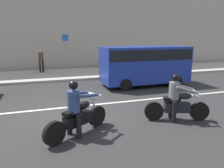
{
  "coord_description": "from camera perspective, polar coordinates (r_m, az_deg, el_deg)",
  "views": [
    {
      "loc": [
        -0.62,
        -7.05,
        2.72
      ],
      "look_at": [
        1.55,
        -0.23,
        1.09
      ],
      "focal_mm": 33.49,
      "sensor_mm": 36.0,
      "label": 1
    }
  ],
  "objects": [
    {
      "name": "lane_marking_stripe",
      "position": [
        8.4,
        -15.12,
        -6.46
      ],
      "size": [
        18.0,
        0.14,
        0.01
      ],
      "primitive_type": "cube",
      "color": "silver",
      "rests_on": "ground_plane"
    },
    {
      "name": "motorcycle_with_rider_gray",
      "position": [
        7.16,
        17.28,
        -4.62
      ],
      "size": [
        2.05,
        0.91,
        1.57
      ],
      "color": "black",
      "rests_on": "ground_plane"
    },
    {
      "name": "building_facade",
      "position": [
        18.56,
        -16.52,
        18.46
      ],
      "size": [
        40.0,
        1.4,
        9.37
      ],
      "primitive_type": "cube",
      "color": "#A89E8E",
      "rests_on": "ground_plane"
    },
    {
      "name": "street_sign_post",
      "position": [
        15.65,
        -12.55,
        9.15
      ],
      "size": [
        0.44,
        0.08,
        2.73
      ],
      "color": "gray",
      "rests_on": "sidewalk_slab"
    },
    {
      "name": "ground_plane",
      "position": [
        7.58,
        -11.91,
        -8.46
      ],
      "size": [
        80.0,
        80.0,
        0.0
      ],
      "primitive_type": "plane",
      "color": "#292929"
    },
    {
      "name": "motorcycle_with_rider_denim_blue",
      "position": [
        5.92,
        -9.51,
        -7.84
      ],
      "size": [
        1.92,
        1.28,
        1.58
      ],
      "color": "black",
      "rests_on": "ground_plane"
    },
    {
      "name": "pedestrian_bystander",
      "position": [
        16.04,
        -18.81,
        6.4
      ],
      "size": [
        0.34,
        0.34,
        1.64
      ],
      "color": "black",
      "rests_on": "sidewalk_slab"
    },
    {
      "name": "sidewalk_slab",
      "position": [
        15.29,
        -15.08,
        2.45
      ],
      "size": [
        40.0,
        4.4,
        0.14
      ],
      "primitive_type": "cube",
      "color": "#A8A399",
      "rests_on": "ground_plane"
    },
    {
      "name": "parked_van_cobalt_blue",
      "position": [
        11.84,
        8.98,
        5.67
      ],
      "size": [
        4.82,
        1.96,
        2.18
      ],
      "color": "navy",
      "rests_on": "ground_plane"
    }
  ]
}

